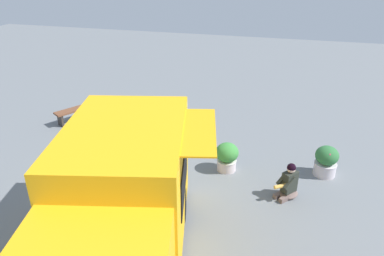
{
  "coord_description": "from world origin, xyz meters",
  "views": [
    {
      "loc": [
        3.22,
        -6.77,
        5.48
      ],
      "look_at": [
        0.95,
        1.71,
        1.28
      ],
      "focal_mm": 34.53,
      "sensor_mm": 36.0,
      "label": 1
    }
  ],
  "objects": [
    {
      "name": "planter_flowering_far",
      "position": [
        1.88,
        1.95,
        0.43
      ],
      "size": [
        0.63,
        0.63,
        0.81
      ],
      "color": "silver",
      "rests_on": "ground_plane"
    },
    {
      "name": "ground_plane",
      "position": [
        0.0,
        0.0,
        0.0
      ],
      "size": [
        40.0,
        40.0,
        0.0
      ],
      "primitive_type": "plane",
      "color": "slate"
    },
    {
      "name": "person_customer",
      "position": [
        3.55,
        1.12,
        0.36
      ],
      "size": [
        0.7,
        0.73,
        0.92
      ],
      "color": "#715B55",
      "rests_on": "ground_plane"
    },
    {
      "name": "food_truck",
      "position": [
        0.54,
        -1.75,
        1.23
      ],
      "size": [
        3.33,
        5.06,
        2.57
      ],
      "color": "yellow",
      "rests_on": "ground_plane"
    },
    {
      "name": "planter_flowering_near",
      "position": [
        4.48,
        2.4,
        0.43
      ],
      "size": [
        0.61,
        0.61,
        0.85
      ],
      "color": "silver",
      "rests_on": "ground_plane"
    },
    {
      "name": "plaza_bench",
      "position": [
        -3.91,
        3.79,
        0.35
      ],
      "size": [
        1.08,
        1.41,
        0.48
      ],
      "color": "brown",
      "rests_on": "ground_plane"
    }
  ]
}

